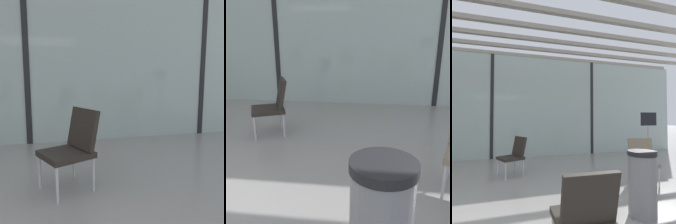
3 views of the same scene
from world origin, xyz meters
The scene contains 5 objects.
glass_curtain_wall centered at (0.00, 5.20, 1.70)m, with size 14.00×0.08×3.39m, color #A3B7B2.
window_mullion_1 centered at (0.00, 5.20, 1.70)m, with size 0.10×0.12×3.39m, color black.
window_mullion_2 centered at (3.50, 5.20, 1.70)m, with size 0.10×0.12×3.39m, color black.
parked_airplane centered at (1.09, 9.63, 1.89)m, with size 12.50×3.78×3.78m.
lounge_chair_4 centered at (0.62, 3.15, 0.49)m, with size 0.68×0.66×0.87m.
Camera 2 is at (2.08, -0.51, 1.51)m, focal length 41.13 mm.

